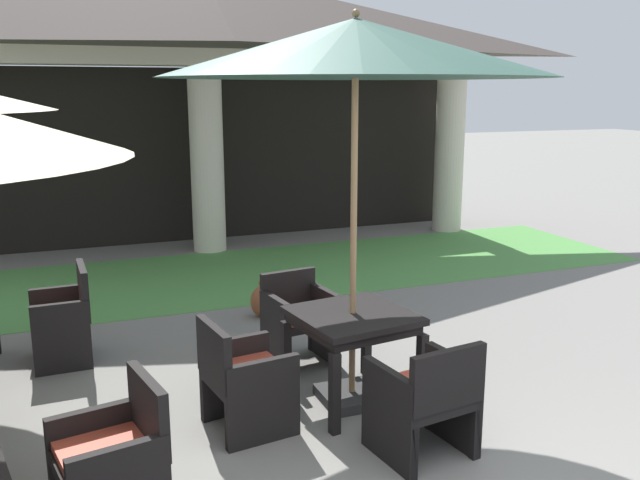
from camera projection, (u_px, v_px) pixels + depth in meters
The scene contains 10 objects.
background_pavilion at pixel (201, 37), 9.95m from camera, with size 9.66×2.73×4.12m.
lawn_strip at pixel (235, 274), 9.15m from camera, with size 11.46×2.75×0.01m, color #519347.
patio_chair_near_foreground_east at pixel (114, 462), 3.81m from camera, with size 0.65×0.67×0.87m.
patio_chair_mid_left_east at pixel (64, 319), 6.18m from camera, with size 0.52×0.62×0.89m.
patio_table_mid_right at pixel (352, 326), 5.33m from camera, with size 0.96×0.96×0.74m.
patio_umbrella_mid_right at pixel (356, 51), 4.87m from camera, with size 2.87×2.87×3.00m.
patio_chair_mid_right_west at pixel (244, 379), 4.94m from camera, with size 0.64×0.64×0.84m.
patio_chair_mid_right_north at pixel (298, 320), 6.17m from camera, with size 0.63×0.59×0.82m.
patio_chair_mid_right_south at pixel (425, 400), 4.59m from camera, with size 0.67×0.65×0.84m.
terracotta_urn at pixel (262, 301), 7.44m from camera, with size 0.26×0.26×0.42m.
Camera 1 is at (-2.12, -2.90, 2.45)m, focal length 38.21 mm.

